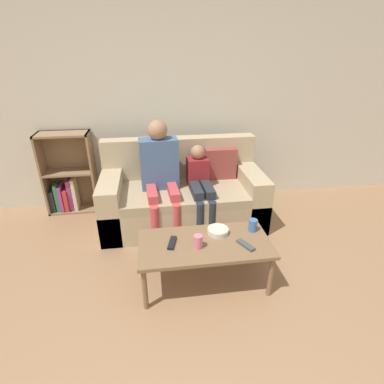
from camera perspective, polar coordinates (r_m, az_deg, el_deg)
wall_back at (r=3.72m, az=-4.05°, el=17.38°), size 12.00×0.06×2.60m
couch at (r=3.43m, az=-1.72°, el=-0.83°), size 1.78×0.86×0.91m
bookshelf at (r=3.94m, az=-22.48°, el=2.19°), size 0.59×0.28×0.98m
coffee_table at (r=2.50m, az=2.42°, el=-10.33°), size 1.08×0.54×0.41m
person_adult at (r=3.19m, az=-6.11°, el=4.44°), size 0.41×0.62×1.18m
person_child at (r=3.23m, az=1.57°, el=1.58°), size 0.24×0.61×0.90m
cup_near at (r=2.64m, az=11.51°, el=-6.22°), size 0.07×0.07×0.11m
cup_far at (r=2.39m, az=1.17°, el=-9.41°), size 0.07×0.07×0.11m
tv_remote_0 at (r=2.46m, az=-3.81°, el=-9.63°), size 0.09×0.18×0.02m
tv_remote_1 at (r=2.46m, az=10.19°, el=-9.91°), size 0.12×0.17×0.02m
snack_bowl at (r=2.58m, az=4.97°, el=-7.39°), size 0.18×0.18×0.05m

